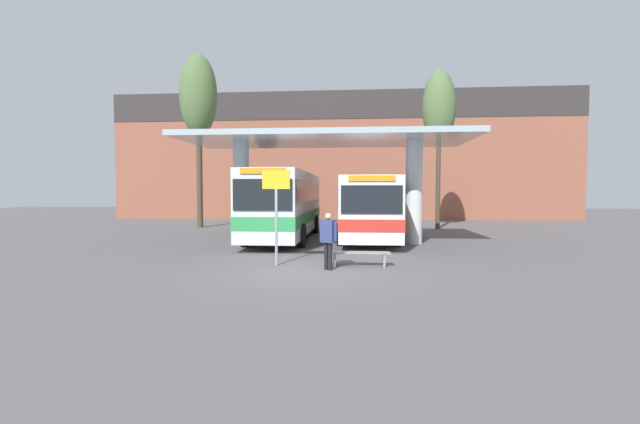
# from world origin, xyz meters

# --- Properties ---
(ground_plane) EXTENTS (100.00, 100.00, 0.00)m
(ground_plane) POSITION_xyz_m (0.00, 0.00, 0.00)
(ground_plane) COLOR #565456
(townhouse_backdrop) EXTENTS (40.00, 0.58, 10.93)m
(townhouse_backdrop) POSITION_xyz_m (0.00, 24.10, 6.33)
(townhouse_backdrop) COLOR brown
(townhouse_backdrop) RESTS_ON ground_plane
(station_canopy) EXTENTS (13.08, 5.67, 4.95)m
(station_canopy) POSITION_xyz_m (0.00, 7.29, 4.25)
(station_canopy) COLOR silver
(station_canopy) RESTS_ON ground_plane
(transit_bus_left_bay) EXTENTS (2.79, 11.10, 3.33)m
(transit_bus_left_bay) POSITION_xyz_m (-2.17, 8.92, 1.85)
(transit_bus_left_bay) COLOR silver
(transit_bus_left_bay) RESTS_ON ground_plane
(transit_bus_center_bay) EXTENTS (2.89, 12.46, 3.05)m
(transit_bus_center_bay) POSITION_xyz_m (1.95, 10.12, 1.71)
(transit_bus_center_bay) COLOR white
(transit_bus_center_bay) RESTS_ON ground_plane
(waiting_bench_near_pillar) EXTENTS (1.99, 0.44, 0.46)m
(waiting_bench_near_pillar) POSITION_xyz_m (1.52, 1.13, 0.35)
(waiting_bench_near_pillar) COLOR gray
(waiting_bench_near_pillar) RESTS_ON ground_plane
(info_sign_platform) EXTENTS (0.90, 0.09, 3.08)m
(info_sign_platform) POSITION_xyz_m (-1.17, 1.07, 2.19)
(info_sign_platform) COLOR gray
(info_sign_platform) RESTS_ON ground_plane
(pedestrian_waiting) EXTENTS (0.59, 0.46, 1.74)m
(pedestrian_waiting) POSITION_xyz_m (0.56, 0.40, 1.06)
(pedestrian_waiting) COLOR black
(pedestrian_waiting) RESTS_ON ground_plane
(poplar_tree_behind_left) EXTENTS (2.44, 2.44, 11.44)m
(poplar_tree_behind_left) POSITION_xyz_m (-9.03, 15.18, 8.58)
(poplar_tree_behind_left) COLOR #473A2B
(poplar_tree_behind_left) RESTS_ON ground_plane
(poplar_tree_behind_right) EXTENTS (2.09, 2.09, 10.05)m
(poplar_tree_behind_right) POSITION_xyz_m (6.59, 15.25, 7.64)
(poplar_tree_behind_right) COLOR #473A2B
(poplar_tree_behind_right) RESTS_ON ground_plane
(parked_car_street) EXTENTS (4.56, 2.14, 2.06)m
(parked_car_street) POSITION_xyz_m (-4.36, 21.55, 0.99)
(parked_car_street) COLOR black
(parked_car_street) RESTS_ON ground_plane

